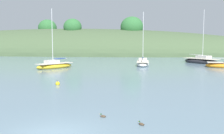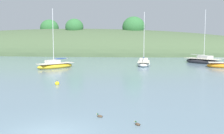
# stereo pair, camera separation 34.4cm
# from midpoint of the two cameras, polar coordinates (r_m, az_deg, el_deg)

# --- Properties ---
(far_shoreline_hill) EXTENTS (150.00, 36.00, 21.36)m
(far_shoreline_hill) POSITION_cam_midpoint_polar(r_m,az_deg,el_deg) (91.16, -10.26, 3.03)
(far_shoreline_hill) COLOR #425638
(far_shoreline_hill) RESTS_ON ground
(sailboat_grey_yawl) EXTENTS (2.32, 6.67, 9.93)m
(sailboat_grey_yawl) POSITION_cam_midpoint_polar(r_m,az_deg,el_deg) (46.01, 7.44, 0.84)
(sailboat_grey_yawl) COLOR white
(sailboat_grey_yawl) RESTS_ON ground
(sailboat_orange_cutter) EXTENTS (7.19, 7.89, 10.92)m
(sailboat_orange_cutter) POSITION_cam_midpoint_polar(r_m,az_deg,el_deg) (53.63, 20.05, 1.30)
(sailboat_orange_cutter) COLOR #232328
(sailboat_orange_cutter) RESTS_ON ground
(sailboat_blue_center) EXTENTS (5.65, 6.77, 9.91)m
(sailboat_blue_center) POSITION_cam_midpoint_polar(r_m,az_deg,el_deg) (42.46, -12.55, 0.34)
(sailboat_blue_center) COLOR gold
(sailboat_blue_center) RESTS_ON ground
(mooring_buoy_inner) EXTENTS (0.44, 0.44, 0.54)m
(mooring_buoy_inner) POSITION_cam_midpoint_polar(r_m,az_deg,el_deg) (26.01, -12.00, -3.70)
(mooring_buoy_inner) COLOR yellow
(mooring_buoy_inner) RESTS_ON ground
(duck_lead) EXTENTS (0.42, 0.29, 0.24)m
(duck_lead) POSITION_cam_midpoint_polar(r_m,az_deg,el_deg) (14.80, -2.13, -11.12)
(duck_lead) COLOR #473828
(duck_lead) RESTS_ON ground
(duck_lone_left) EXTENTS (0.37, 0.36, 0.24)m
(duck_lone_left) POSITION_cam_midpoint_polar(r_m,az_deg,el_deg) (13.53, 6.58, -12.80)
(duck_lone_left) COLOR #473828
(duck_lone_left) RESTS_ON ground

